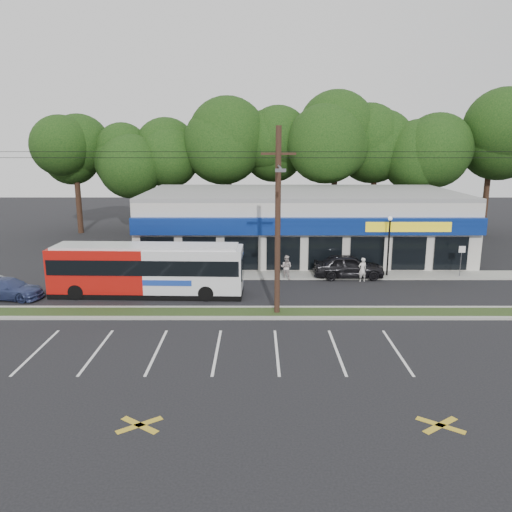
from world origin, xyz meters
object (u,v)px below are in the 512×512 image
object	(u,v)px
car_blue	(8,289)
car_dark	(348,266)
utility_pole	(275,216)
sign_post	(461,256)
metrobus	(147,269)
lamp_post	(389,239)
pedestrian_a	(362,270)
pedestrian_b	(286,267)

from	to	relation	value
car_blue	car_dark	bearing A→B (deg)	-67.94
utility_pole	sign_post	distance (m)	15.71
utility_pole	sign_post	size ratio (longest dim) A/B	22.47
sign_post	metrobus	bearing A→B (deg)	-168.90
lamp_post	pedestrian_a	xyz separation A→B (m)	(-2.00, -1.25, -1.85)
sign_post	car_blue	world-z (taller)	sign_post
pedestrian_b	car_dark	bearing A→B (deg)	-152.60
sign_post	pedestrian_a	size ratio (longest dim) A/B	1.36
car_dark	pedestrian_b	size ratio (longest dim) A/B	2.92
metrobus	pedestrian_a	distance (m)	14.13
lamp_post	metrobus	xyz separation A→B (m)	(-15.77, -4.30, -1.01)
lamp_post	sign_post	xyz separation A→B (m)	(5.00, -0.23, -1.12)
utility_pole	sign_post	world-z (taller)	utility_pole
lamp_post	car_blue	xyz separation A→B (m)	(-24.00, -5.03, -2.05)
utility_pole	lamp_post	xyz separation A→B (m)	(8.17, 7.87, -2.74)
car_dark	pedestrian_a	distance (m)	1.22
car_dark	car_blue	world-z (taller)	car_dark
sign_post	pedestrian_b	size ratio (longest dim) A/B	1.34
metrobus	car_dark	size ratio (longest dim) A/B	2.42
lamp_post	pedestrian_a	bearing A→B (deg)	-147.99
car_blue	pedestrian_a	world-z (taller)	pedestrian_a
metrobus	car_dark	distance (m)	13.64
utility_pole	car_blue	world-z (taller)	utility_pole
car_dark	pedestrian_b	xyz separation A→B (m)	(-4.32, -0.35, 0.00)
utility_pole	car_dark	distance (m)	10.37
sign_post	metrobus	distance (m)	21.17
lamp_post	pedestrian_b	xyz separation A→B (m)	(-7.08, -0.65, -1.84)
car_blue	pedestrian_a	xyz separation A→B (m)	(22.00, 3.78, 0.20)
metrobus	car_dark	world-z (taller)	metrobus
pedestrian_a	pedestrian_b	xyz separation A→B (m)	(-5.08, 0.60, 0.01)
car_dark	pedestrian_a	xyz separation A→B (m)	(0.76, -0.95, -0.01)
metrobus	car_blue	bearing A→B (deg)	-173.07
lamp_post	car_dark	bearing A→B (deg)	-173.80
utility_pole	pedestrian_a	distance (m)	10.15
utility_pole	car_blue	distance (m)	16.78
pedestrian_a	pedestrian_b	world-z (taller)	pedestrian_b
metrobus	pedestrian_b	world-z (taller)	metrobus
lamp_post	metrobus	bearing A→B (deg)	-164.75
car_blue	metrobus	bearing A→B (deg)	-75.42
sign_post	pedestrian_a	world-z (taller)	sign_post
car_dark	utility_pole	bearing A→B (deg)	143.88
car_blue	pedestrian_b	distance (m)	17.48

